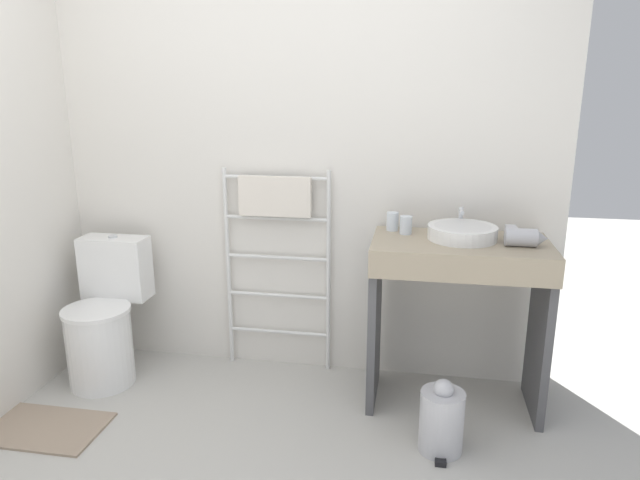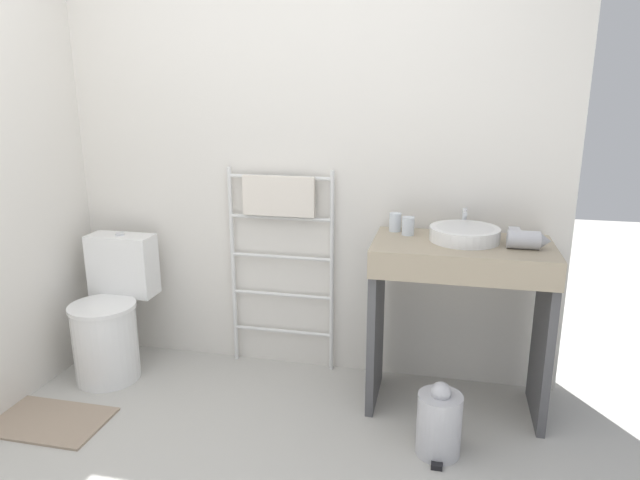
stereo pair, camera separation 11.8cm
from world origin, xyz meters
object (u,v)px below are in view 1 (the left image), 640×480
at_px(cup_near_wall, 392,221).
at_px(toilet, 105,322).
at_px(cup_near_edge, 406,225).
at_px(sink_basin, 462,232).
at_px(trash_bin, 442,420).
at_px(hair_dryer, 523,237).
at_px(towel_radiator, 276,227).

bearing_deg(cup_near_wall, toilet, -171.85).
bearing_deg(cup_near_edge, sink_basin, -11.45).
bearing_deg(trash_bin, toilet, 168.88).
xyz_separation_m(toilet, hair_dryer, (2.21, 0.03, 0.59)).
height_order(toilet, hair_dryer, hair_dryer).
bearing_deg(towel_radiator, toilet, -162.16).
height_order(sink_basin, cup_near_edge, cup_near_edge).
relative_size(toilet, trash_bin, 2.24).
distance_m(sink_basin, cup_near_wall, 0.37).
relative_size(cup_near_wall, trash_bin, 0.27).
bearing_deg(trash_bin, cup_near_wall, 115.27).
bearing_deg(hair_dryer, cup_near_edge, 167.15).
bearing_deg(trash_bin, sink_basin, 81.27).
relative_size(cup_near_edge, hair_dryer, 0.48).
bearing_deg(toilet, trash_bin, -11.12).
relative_size(towel_radiator, sink_basin, 3.47).
xyz_separation_m(toilet, towel_radiator, (0.93, 0.30, 0.52)).
xyz_separation_m(cup_near_wall, cup_near_edge, (0.07, -0.07, -0.00)).
xyz_separation_m(sink_basin, hair_dryer, (0.28, -0.07, 0.01)).
distance_m(towel_radiator, sink_basin, 1.02).
distance_m(toilet, towel_radiator, 1.10).
height_order(towel_radiator, hair_dryer, towel_radiator).
bearing_deg(cup_near_wall, cup_near_edge, -42.33).
distance_m(cup_near_wall, trash_bin, 1.02).
relative_size(toilet, cup_near_wall, 8.34).
distance_m(towel_radiator, hair_dryer, 1.31).
xyz_separation_m(cup_near_wall, hair_dryer, (0.63, -0.19, -0.00)).
height_order(cup_near_edge, hair_dryer, cup_near_edge).
height_order(sink_basin, cup_near_wall, cup_near_wall).
bearing_deg(hair_dryer, cup_near_wall, 162.96).
xyz_separation_m(hair_dryer, trash_bin, (-0.35, -0.40, -0.77)).
bearing_deg(toilet, sink_basin, 3.08).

